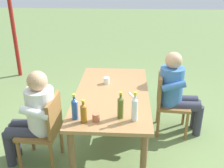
# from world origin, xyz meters

# --- Properties ---
(ground_plane) EXTENTS (24.00, 24.00, 0.00)m
(ground_plane) POSITION_xyz_m (0.00, 0.00, 0.00)
(ground_plane) COLOR #6B844C
(dining_table) EXTENTS (1.69, 0.89, 0.76)m
(dining_table) POSITION_xyz_m (0.00, 0.00, 0.67)
(dining_table) COLOR #A37547
(dining_table) RESTS_ON ground_plane
(chair_near_right) EXTENTS (0.48, 0.48, 0.87)m
(chair_near_right) POSITION_xyz_m (0.39, -0.75, 0.49)
(chair_near_right) COLOR olive
(chair_near_right) RESTS_ON ground_plane
(chair_far_left) EXTENTS (0.46, 0.46, 0.87)m
(chair_far_left) POSITION_xyz_m (-0.38, 0.75, 0.49)
(chair_far_left) COLOR olive
(chair_far_left) RESTS_ON ground_plane
(person_in_white_shirt) EXTENTS (0.47, 0.61, 1.18)m
(person_in_white_shirt) POSITION_xyz_m (0.38, -0.85, 0.66)
(person_in_white_shirt) COLOR #3D70B2
(person_in_white_shirt) RESTS_ON ground_plane
(person_in_plaid_shirt) EXTENTS (0.47, 0.61, 1.18)m
(person_in_plaid_shirt) POSITION_xyz_m (-0.38, 0.85, 0.66)
(person_in_plaid_shirt) COLOR white
(person_in_plaid_shirt) RESTS_ON ground_plane
(bottle_olive) EXTENTS (0.06, 0.06, 0.29)m
(bottle_olive) POSITION_xyz_m (-0.57, -0.12, 0.89)
(bottle_olive) COLOR #566623
(bottle_olive) RESTS_ON dining_table
(bottle_clear) EXTENTS (0.06, 0.06, 0.32)m
(bottle_clear) POSITION_xyz_m (-0.61, -0.26, 0.90)
(bottle_clear) COLOR white
(bottle_clear) RESTS_ON dining_table
(bottle_blue) EXTENTS (0.06, 0.06, 0.28)m
(bottle_blue) POSITION_xyz_m (-0.62, 0.34, 0.88)
(bottle_blue) COLOR #2D56A3
(bottle_blue) RESTS_ON dining_table
(bottle_amber) EXTENTS (0.06, 0.06, 0.25)m
(bottle_amber) POSITION_xyz_m (-0.67, 0.24, 0.87)
(bottle_amber) COLOR #996019
(bottle_amber) RESTS_ON dining_table
(cup_terracotta) EXTENTS (0.08, 0.08, 0.08)m
(cup_terracotta) POSITION_xyz_m (-0.64, 0.12, 0.80)
(cup_terracotta) COLOR #BC6B47
(cup_terracotta) RESTS_ON dining_table
(cup_white) EXTENTS (0.08, 0.08, 0.09)m
(cup_white) POSITION_xyz_m (0.28, 0.09, 0.81)
(cup_white) COLOR white
(cup_white) RESTS_ON dining_table
(table_knife) EXTENTS (0.23, 0.12, 0.01)m
(table_knife) POSITION_xyz_m (-0.10, -0.27, 0.77)
(table_knife) COLOR silver
(table_knife) RESTS_ON dining_table
(backpack_by_near_side) EXTENTS (0.34, 0.21, 0.48)m
(backpack_by_near_side) POSITION_xyz_m (1.38, -0.31, 0.23)
(backpack_by_near_side) COLOR #2D4784
(backpack_by_near_side) RESTS_ON ground_plane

